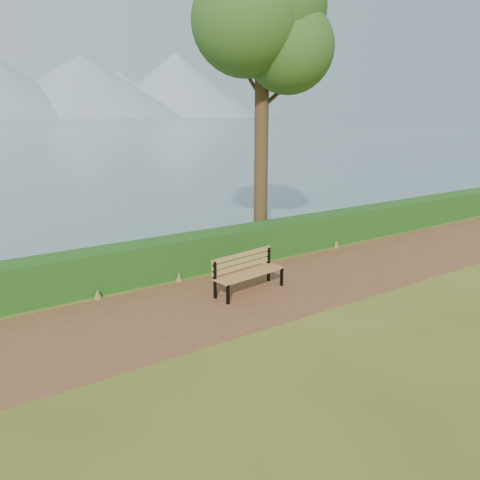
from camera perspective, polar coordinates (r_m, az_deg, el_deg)
ground at (r=11.06m, az=2.52°, el=-7.04°), size 140.00×140.00×0.00m
path at (r=11.29m, az=1.62°, el=-6.54°), size 40.00×3.40×0.01m
hedge at (r=12.96m, az=-4.23°, el=-1.34°), size 32.00×0.85×1.00m
bench at (r=11.27m, az=0.84°, el=-3.65°), size 1.94×0.81×0.94m
tree at (r=14.70m, az=2.81°, el=25.44°), size 4.58×3.80×9.14m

